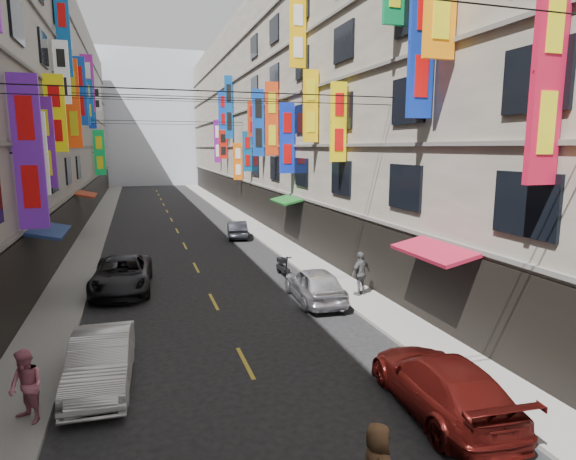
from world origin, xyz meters
TOP-DOWN VIEW (x-y plane):
  - sidewalk_left at (-6.00, 42.00)m, footprint 2.00×90.00m
  - sidewalk_right at (6.00, 42.00)m, footprint 2.00×90.00m
  - building_row_right at (11.99, 42.00)m, footprint 10.14×90.00m
  - haze_block at (0.00, 92.00)m, footprint 18.00×8.00m
  - shop_signage at (-0.11, 34.83)m, footprint 14.00×55.00m
  - street_awnings at (-1.26, 26.00)m, footprint 13.99×35.20m
  - overhead_cables at (0.00, 30.00)m, footprint 14.00×38.04m
  - lane_markings at (0.00, 39.00)m, footprint 0.12×80.20m
  - scooter_far_right at (3.89, 26.99)m, footprint 0.50×1.80m
  - car_left_mid at (-3.93, 17.79)m, footprint 1.68×4.35m
  - car_left_far at (-3.61, 26.75)m, footprint 2.74×5.44m
  - car_right_near at (3.92, 14.00)m, footprint 2.35×4.98m
  - car_right_mid at (4.00, 22.81)m, footprint 1.90×4.31m
  - car_right_far at (3.81, 37.80)m, footprint 1.75×3.77m
  - pedestrian_lfar at (-5.41, 16.27)m, footprint 0.98×1.00m
  - pedestrian_rfar at (6.04, 22.71)m, footprint 1.25×1.00m

SIDE VIEW (x-z plane):
  - lane_markings at x=0.00m, z-range 0.00..0.01m
  - sidewalk_left at x=-6.00m, z-range 0.00..0.12m
  - sidewalk_right at x=6.00m, z-range 0.00..0.12m
  - scooter_far_right at x=3.89m, z-range -0.13..1.01m
  - car_right_far at x=3.81m, z-range 0.00..1.20m
  - car_right_near at x=3.92m, z-range 0.00..1.40m
  - car_left_mid at x=-3.93m, z-range 0.00..1.41m
  - car_right_mid at x=4.00m, z-range 0.00..1.44m
  - car_left_far at x=-3.61m, z-range 0.00..1.48m
  - pedestrian_lfar at x=-5.41m, z-range 0.12..1.82m
  - pedestrian_rfar at x=6.04m, z-range 0.12..1.99m
  - street_awnings at x=-1.26m, z-range 2.80..3.20m
  - overhead_cables at x=0.00m, z-range 8.18..9.42m
  - shop_signage at x=-0.11m, z-range 3.05..15.17m
  - building_row_right at x=11.99m, z-range -0.01..18.99m
  - haze_block at x=0.00m, z-range 0.00..22.00m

